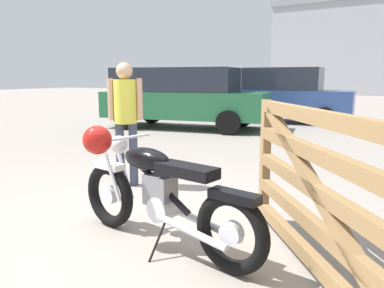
# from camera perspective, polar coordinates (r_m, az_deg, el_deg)

# --- Properties ---
(ground_plane) EXTENTS (80.00, 80.00, 0.00)m
(ground_plane) POSITION_cam_1_polar(r_m,az_deg,el_deg) (3.68, -7.31, -13.52)
(ground_plane) COLOR gray
(vintage_motorcycle) EXTENTS (2.05, 0.72, 1.07)m
(vintage_motorcycle) POSITION_cam_1_polar(r_m,az_deg,el_deg) (3.29, -5.58, -7.21)
(vintage_motorcycle) COLOR black
(vintage_motorcycle) RESTS_ON ground_plane
(timber_gate) EXTENTS (1.52, 2.18, 1.60)m
(timber_gate) POSITION_cam_1_polar(r_m,az_deg,el_deg) (2.54, 21.64, -8.15)
(timber_gate) COLOR olive
(timber_gate) RESTS_ON ground_plane
(bystander) EXTENTS (0.41, 0.30, 1.66)m
(bystander) POSITION_cam_1_polar(r_m,az_deg,el_deg) (5.13, -10.01, 4.88)
(bystander) COLOR #383D51
(bystander) RESTS_ON ground_plane
(red_hatchback_near) EXTENTS (4.88, 2.41, 1.74)m
(red_hatchback_near) POSITION_cam_1_polar(r_m,az_deg,el_deg) (11.02, -1.54, 7.28)
(red_hatchback_near) COLOR black
(red_hatchback_near) RESTS_ON ground_plane
(blue_hatchback_right) EXTENTS (3.93, 1.89, 1.78)m
(blue_hatchback_right) POSITION_cam_1_polar(r_m,az_deg,el_deg) (12.92, 14.27, 7.27)
(blue_hatchback_right) COLOR black
(blue_hatchback_right) RESTS_ON ground_plane
(industrial_building) EXTENTS (17.08, 15.38, 17.25)m
(industrial_building) POSITION_cam_1_polar(r_m,az_deg,el_deg) (40.85, 25.85, 12.79)
(industrial_building) COLOR #9EA0A8
(industrial_building) RESTS_ON ground_plane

